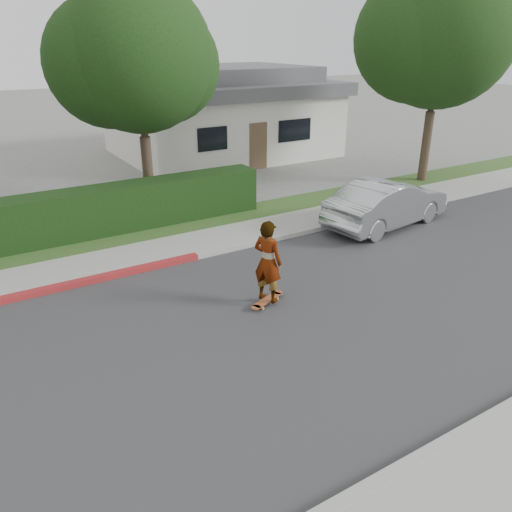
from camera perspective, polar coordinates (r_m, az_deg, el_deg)
The scene contains 13 objects.
ground at distance 10.14m, azimuth -2.08°, elevation -9.58°, with size 120.00×120.00×0.00m, color slate.
road at distance 10.14m, azimuth -2.09°, elevation -9.55°, with size 60.00×8.00×0.01m, color #2D2D30.
curb_near at distance 7.60m, azimuth 14.61°, elevation -23.43°, with size 60.00×0.20×0.15m, color #9E9E99.
curb_far at distance 13.41m, azimuth -10.69°, elevation -0.91°, with size 60.00×0.20×0.15m, color #9E9E99.
sidewalk_far at distance 14.20m, azimuth -12.01°, elevation 0.32°, with size 60.00×1.60×0.12m, color gray.
planting_strip at distance 15.62m, azimuth -14.02°, elevation 2.27°, with size 60.00×1.60×0.10m, color #2D4C1E.
hedge at distance 15.45m, azimuth -25.58°, elevation 3.13°, with size 15.00×1.00×1.50m, color black.
tree_center at distance 17.55m, azimuth -13.59°, elevation 20.90°, with size 5.66×4.84×7.44m.
tree_right at distance 21.78m, azimuth 19.92°, elevation 22.54°, with size 6.32×5.60×8.56m.
house at distance 26.60m, azimuth -4.05°, elevation 16.09°, with size 10.60×8.60×4.30m.
skateboard at distance 11.37m, azimuth 1.31°, elevation -5.05°, with size 1.08×0.60×0.10m.
skateboarder at distance 10.95m, azimuth 1.36°, elevation -0.63°, with size 0.69×0.45×1.89m, color white.
car_silver at distance 16.44m, azimuth 14.75°, elevation 5.85°, with size 1.58×4.55×1.50m, color #B4B8BB.
Camera 1 is at (-4.08, -7.44, 5.55)m, focal length 35.00 mm.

